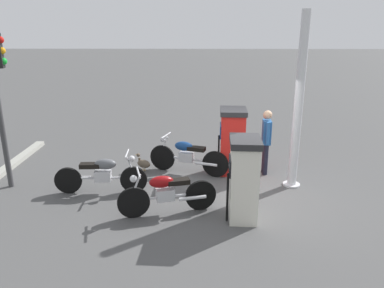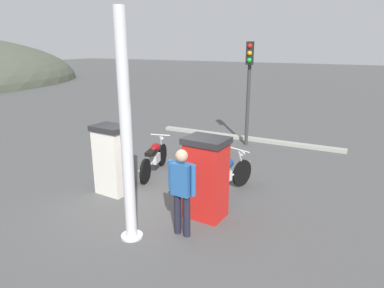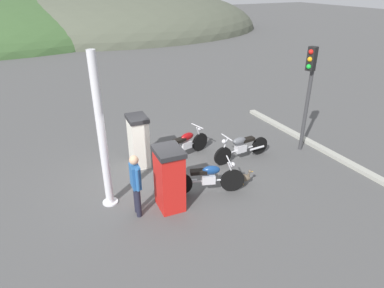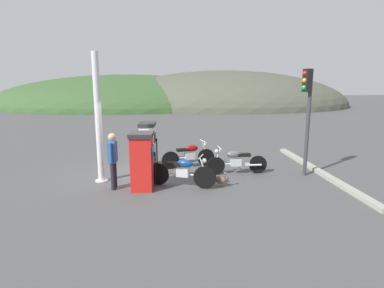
{
  "view_description": "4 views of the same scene",
  "coord_description": "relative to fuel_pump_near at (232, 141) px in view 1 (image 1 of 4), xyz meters",
  "views": [
    {
      "loc": [
        0.88,
        7.67,
        3.56
      ],
      "look_at": [
        1.0,
        -0.59,
        0.94
      ],
      "focal_mm": 34.32,
      "sensor_mm": 36.0,
      "label": 1
    },
    {
      "loc": [
        -5.63,
        -3.92,
        3.37
      ],
      "look_at": [
        1.41,
        -0.13,
        1.01
      ],
      "focal_mm": 31.64,
      "sensor_mm": 36.0,
      "label": 2
    },
    {
      "loc": [
        -2.64,
        -7.81,
        5.3
      ],
      "look_at": [
        1.05,
        -0.32,
        1.17
      ],
      "focal_mm": 31.5,
      "sensor_mm": 36.0,
      "label": 3
    },
    {
      "loc": [
        0.78,
        -10.11,
        3.08
      ],
      "look_at": [
        1.53,
        0.27,
        1.02
      ],
      "focal_mm": 29.71,
      "sensor_mm": 36.0,
      "label": 4
    }
  ],
  "objects": [
    {
      "name": "motorcycle_far_pump",
      "position": [
        1.5,
        2.27,
        -0.38
      ],
      "size": [
        1.94,
        0.71,
        0.96
      ],
      "color": "black",
      "rests_on": "ground"
    },
    {
      "name": "attendant_person",
      "position": [
        -0.84,
        0.07,
        0.1
      ],
      "size": [
        0.24,
        0.57,
        1.64
      ],
      "color": "#1E1E2D",
      "rests_on": "ground"
    },
    {
      "name": "fuel_pump_near",
      "position": [
        0.0,
        0.0,
        0.0
      ],
      "size": [
        0.72,
        0.86,
        1.66
      ],
      "color": "red",
      "rests_on": "ground"
    },
    {
      "name": "motorcycle_extra",
      "position": [
        3.02,
        1.3,
        -0.39
      ],
      "size": [
        2.07,
        0.56,
        0.94
      ],
      "color": "black",
      "rests_on": "ground"
    },
    {
      "name": "motorcycle_near_pump",
      "position": [
        1.15,
        0.11,
        -0.35
      ],
      "size": [
        2.01,
        0.86,
        0.97
      ],
      "color": "black",
      "rests_on": "ground"
    },
    {
      "name": "wandering_duck",
      "position": [
        2.28,
        0.02,
        -0.61
      ],
      "size": [
        0.45,
        0.35,
        0.48
      ],
      "color": "brown",
      "rests_on": "ground"
    },
    {
      "name": "fuel_pump_far",
      "position": [
        0.0,
        2.42,
        -0.02
      ],
      "size": [
        0.65,
        0.82,
        1.63
      ],
      "color": "silver",
      "rests_on": "ground"
    },
    {
      "name": "canopy_support_pole",
      "position": [
        -1.35,
        0.83,
        1.05
      ],
      "size": [
        0.4,
        0.4,
        3.94
      ],
      "color": "silver",
      "rests_on": "ground"
    },
    {
      "name": "ground_plane",
      "position": [
        0.01,
        1.21,
        -0.84
      ],
      "size": [
        120.0,
        120.0,
        0.0
      ],
      "primitive_type": "plane",
      "color": "#4C4C4C"
    }
  ]
}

